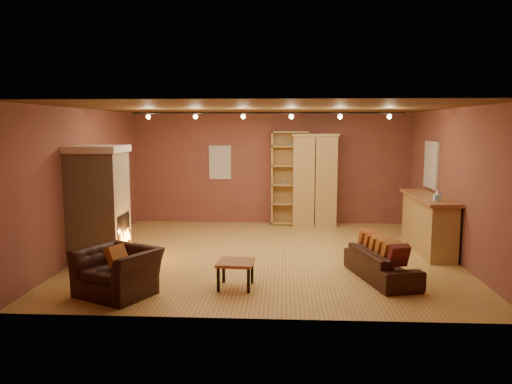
# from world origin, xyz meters

# --- Properties ---
(floor) EXTENTS (7.00, 7.00, 0.00)m
(floor) POSITION_xyz_m (0.00, 0.00, 0.00)
(floor) COLOR #A67D3A
(floor) RESTS_ON ground
(ceiling) EXTENTS (7.00, 7.00, 0.00)m
(ceiling) POSITION_xyz_m (0.00, 0.00, 2.80)
(ceiling) COLOR brown
(ceiling) RESTS_ON back_wall
(back_wall) EXTENTS (7.00, 0.02, 2.80)m
(back_wall) POSITION_xyz_m (0.00, 3.25, 1.40)
(back_wall) COLOR brown
(back_wall) RESTS_ON floor
(left_wall) EXTENTS (0.02, 6.50, 2.80)m
(left_wall) POSITION_xyz_m (-3.50, 0.00, 1.40)
(left_wall) COLOR brown
(left_wall) RESTS_ON floor
(right_wall) EXTENTS (0.02, 6.50, 2.80)m
(right_wall) POSITION_xyz_m (3.50, 0.00, 1.40)
(right_wall) COLOR brown
(right_wall) RESTS_ON floor
(fireplace) EXTENTS (1.01, 0.98, 2.12)m
(fireplace) POSITION_xyz_m (-3.04, -0.60, 1.06)
(fireplace) COLOR tan
(fireplace) RESTS_ON floor
(back_window) EXTENTS (0.56, 0.04, 0.86)m
(back_window) POSITION_xyz_m (-1.30, 3.23, 1.55)
(back_window) COLOR beige
(back_window) RESTS_ON back_wall
(bookcase) EXTENTS (0.96, 0.37, 2.34)m
(bookcase) POSITION_xyz_m (0.50, 3.13, 1.19)
(bookcase) COLOR tan
(bookcase) RESTS_ON floor
(armoire) EXTENTS (1.13, 0.64, 2.29)m
(armoire) POSITION_xyz_m (1.09, 2.96, 1.15)
(armoire) COLOR tan
(armoire) RESTS_ON floor
(bar_counter) EXTENTS (0.62, 2.30, 1.10)m
(bar_counter) POSITION_xyz_m (3.20, 0.52, 0.56)
(bar_counter) COLOR tan
(bar_counter) RESTS_ON floor
(tissue_box) EXTENTS (0.13, 0.13, 0.23)m
(tissue_box) POSITION_xyz_m (3.15, -0.16, 1.19)
(tissue_box) COLOR #8FCCE5
(tissue_box) RESTS_ON bar_counter
(right_window) EXTENTS (0.05, 0.90, 1.00)m
(right_window) POSITION_xyz_m (3.47, 1.40, 1.65)
(right_window) COLOR beige
(right_window) RESTS_ON right_wall
(loveseat) EXTENTS (0.89, 1.72, 0.72)m
(loveseat) POSITION_xyz_m (1.91, -1.45, 0.35)
(loveseat) COLOR black
(loveseat) RESTS_ON floor
(armchair) EXTENTS (1.26, 1.09, 0.93)m
(armchair) POSITION_xyz_m (-2.11, -2.41, 0.46)
(armchair) COLOR black
(armchair) RESTS_ON floor
(coffee_table) EXTENTS (0.58, 0.58, 0.41)m
(coffee_table) POSITION_xyz_m (-0.41, -2.00, 0.35)
(coffee_table) COLOR #9B6138
(coffee_table) RESTS_ON floor
(track_rail) EXTENTS (5.20, 0.09, 0.13)m
(track_rail) POSITION_xyz_m (0.00, 0.20, 2.69)
(track_rail) COLOR black
(track_rail) RESTS_ON ceiling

